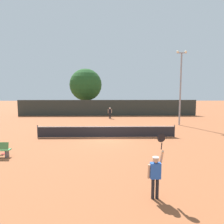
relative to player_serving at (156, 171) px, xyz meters
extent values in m
plane|color=#9E5633|center=(-1.91, 9.81, -1.06)|extent=(120.00, 120.00, 0.00)
cube|color=#232328|center=(-1.91, 9.81, -0.58)|extent=(11.64, 0.03, 0.91)
cube|color=white|center=(-1.91, 9.81, -0.13)|extent=(11.64, 0.04, 0.06)
cylinder|color=#333338|center=(-7.73, 9.81, -0.52)|extent=(0.08, 0.08, 1.07)
cylinder|color=#333338|center=(3.91, 9.81, -0.52)|extent=(0.08, 0.08, 1.07)
cube|color=#2D332D|center=(-1.91, 24.58, 0.18)|extent=(28.05, 0.12, 2.48)
cube|color=blue|center=(-0.01, -0.01, 0.03)|extent=(0.38, 0.22, 0.58)
sphere|color=tan|center=(-0.01, -0.01, 0.43)|extent=(0.22, 0.22, 0.22)
cylinder|color=white|center=(-0.01, -0.01, 0.52)|extent=(0.23, 0.23, 0.04)
cylinder|color=black|center=(-0.09, -0.01, -0.66)|extent=(0.12, 0.12, 0.79)
cylinder|color=black|center=(0.07, -0.01, -0.66)|extent=(0.12, 0.12, 0.79)
cylinder|color=tan|center=(-0.25, -0.01, 0.00)|extent=(0.09, 0.17, 0.56)
cylinder|color=tan|center=(0.23, 0.07, 0.52)|extent=(0.09, 0.31, 0.54)
cylinder|color=black|center=(0.23, 0.13, 0.91)|extent=(0.04, 0.11, 0.28)
ellipsoid|color=black|center=(0.23, 0.19, 1.20)|extent=(0.30, 0.13, 0.36)
cube|color=black|center=(-1.55, 21.41, -0.01)|extent=(0.38, 0.22, 0.57)
sphere|color=beige|center=(-1.55, 21.41, 0.38)|extent=(0.22, 0.22, 0.22)
cylinder|color=white|center=(-1.55, 21.41, 0.47)|extent=(0.23, 0.23, 0.04)
cylinder|color=black|center=(-1.63, 21.41, -0.67)|extent=(0.12, 0.12, 0.76)
cylinder|color=black|center=(-1.47, 21.41, -0.67)|extent=(0.12, 0.12, 0.76)
cylinder|color=beige|center=(-1.79, 21.41, -0.04)|extent=(0.09, 0.17, 0.54)
cylinder|color=beige|center=(-1.31, 21.41, -0.04)|extent=(0.09, 0.15, 0.54)
sphere|color=#CCE033|center=(-1.76, 11.22, -1.02)|extent=(0.07, 0.07, 0.07)
cylinder|color=black|center=(-8.37, 5.11, -1.04)|extent=(0.28, 0.04, 0.04)
ellipsoid|color=red|center=(-8.37, 5.43, -1.04)|extent=(0.28, 0.36, 0.04)
cube|color=#4C4C51|center=(-7.85, 4.82, -0.83)|extent=(0.08, 0.36, 0.45)
cylinder|color=gray|center=(6.43, 15.82, 2.99)|extent=(0.18, 0.18, 8.08)
cube|color=gray|center=(6.43, 15.82, 7.08)|extent=(1.10, 0.10, 0.10)
sphere|color=#F2EDCC|center=(5.98, 15.82, 7.21)|extent=(0.28, 0.28, 0.28)
sphere|color=#F2EDCC|center=(6.88, 15.82, 7.21)|extent=(0.28, 0.28, 0.28)
cylinder|color=brown|center=(-5.88, 29.95, 0.35)|extent=(0.56, 0.56, 2.80)
sphere|color=#235123|center=(-5.88, 29.95, 3.92)|extent=(5.80, 5.80, 5.80)
cube|color=white|center=(-5.03, 30.11, -0.46)|extent=(1.97, 4.23, 0.90)
cube|color=#2D333D|center=(-5.03, 29.81, 0.31)|extent=(1.74, 2.23, 0.64)
cylinder|color=black|center=(-5.88, 31.51, -0.76)|extent=(0.22, 0.60, 0.60)
cylinder|color=black|center=(-4.18, 31.51, -0.76)|extent=(0.22, 0.60, 0.60)
cylinder|color=black|center=(-5.88, 28.71, -0.76)|extent=(0.22, 0.60, 0.60)
cylinder|color=black|center=(-4.18, 28.71, -0.76)|extent=(0.22, 0.60, 0.60)
cube|color=black|center=(-0.32, 31.22, -0.46)|extent=(2.11, 4.29, 0.90)
cube|color=#2D333D|center=(-0.32, 30.92, 0.31)|extent=(1.81, 2.28, 0.64)
cylinder|color=black|center=(-1.17, 32.62, -0.76)|extent=(0.22, 0.60, 0.60)
cylinder|color=black|center=(0.53, 32.62, -0.76)|extent=(0.22, 0.60, 0.60)
cylinder|color=black|center=(-1.17, 29.82, -0.76)|extent=(0.22, 0.60, 0.60)
cylinder|color=black|center=(0.53, 29.82, -0.76)|extent=(0.22, 0.60, 0.60)
camera|label=1|loc=(-1.72, -7.09, 2.96)|focal=32.41mm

